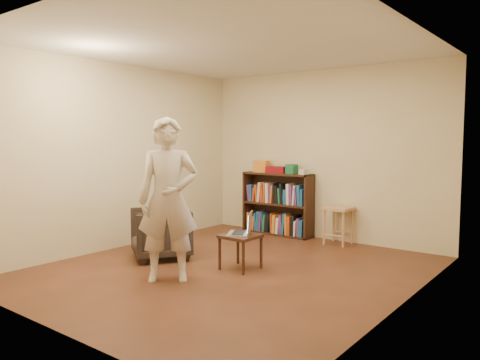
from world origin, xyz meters
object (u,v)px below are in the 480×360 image
Objects in this scene: armchair at (160,233)px; person at (168,200)px; laptop at (243,229)px; side_table at (241,240)px; stool at (338,214)px; bookshelf at (278,207)px.

person reaches higher than armchair.
laptop is at bearing 24.94° from person.
side_table is at bearing -62.45° from laptop.
armchair is 1.15m from person.
armchair is 0.40× the size of person.
side_table is 0.14m from laptop.
laptop is at bearing 45.46° from armchair.
stool is 2.88m from person.
bookshelf reaches higher than side_table.
stool is (1.10, -0.06, 0.01)m from bookshelf.
bookshelf is at bearing 171.69° from laptop.
bookshelf is 1.67× the size of armchair.
person is (0.80, -0.61, 0.56)m from armchair.
armchair reaches higher than side_table.
armchair is 1.17m from side_table.
bookshelf is 1.10m from stool.
side_table is at bearing -99.68° from stool.
armchair is 1.73× the size of side_table.
armchair is (-0.38, -2.22, -0.11)m from bookshelf.
bookshelf is 2.14m from side_table.
armchair is at bearing -108.14° from laptop.
person reaches higher than bookshelf.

